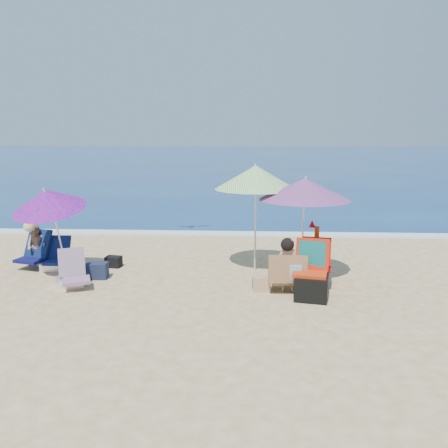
{
  "coord_description": "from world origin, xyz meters",
  "views": [
    {
      "loc": [
        0.14,
        -7.46,
        2.78
      ],
      "look_at": [
        -0.3,
        1.0,
        1.1
      ],
      "focal_mm": 37.5,
      "sensor_mm": 36.0,
      "label": 1
    }
  ],
  "objects_px": {
    "furled_umbrella": "(315,248)",
    "camp_chair_right": "(313,271)",
    "umbrella_turquoise": "(305,189)",
    "camp_chair_left": "(311,281)",
    "chair_rainbow": "(71,277)",
    "umbrella_striped": "(255,177)",
    "person_center": "(288,266)",
    "person_left": "(36,246)",
    "chair_navy": "(56,260)",
    "umbrella_blue": "(48,199)"
  },
  "relations": [
    {
      "from": "furled_umbrella",
      "to": "camp_chair_right",
      "type": "distance_m",
      "value": 0.57
    },
    {
      "from": "umbrella_turquoise",
      "to": "camp_chair_left",
      "type": "distance_m",
      "value": 1.8
    },
    {
      "from": "chair_rainbow",
      "to": "camp_chair_right",
      "type": "bearing_deg",
      "value": 0.81
    },
    {
      "from": "umbrella_striped",
      "to": "person_center",
      "type": "relative_size",
      "value": 2.22
    },
    {
      "from": "umbrella_striped",
      "to": "person_left",
      "type": "bearing_deg",
      "value": -179.87
    },
    {
      "from": "umbrella_striped",
      "to": "camp_chair_left",
      "type": "bearing_deg",
      "value": -59.39
    },
    {
      "from": "camp_chair_left",
      "to": "person_left",
      "type": "height_order",
      "value": "person_left"
    },
    {
      "from": "chair_rainbow",
      "to": "furled_umbrella",
      "type": "bearing_deg",
      "value": 6.83
    },
    {
      "from": "umbrella_turquoise",
      "to": "person_center",
      "type": "height_order",
      "value": "umbrella_turquoise"
    },
    {
      "from": "chair_rainbow",
      "to": "person_left",
      "type": "xyz_separation_m",
      "value": [
        -1.18,
        1.18,
        0.28
      ]
    },
    {
      "from": "furled_umbrella",
      "to": "camp_chair_left",
      "type": "xyz_separation_m",
      "value": [
        -0.18,
        -0.94,
        -0.34
      ]
    },
    {
      "from": "person_left",
      "to": "furled_umbrella",
      "type": "bearing_deg",
      "value": -6.47
    },
    {
      "from": "person_center",
      "to": "umbrella_striped",
      "type": "bearing_deg",
      "value": 113.28
    },
    {
      "from": "chair_navy",
      "to": "person_left",
      "type": "distance_m",
      "value": 0.54
    },
    {
      "from": "chair_rainbow",
      "to": "person_center",
      "type": "xyz_separation_m",
      "value": [
        3.91,
        -0.12,
        0.3
      ]
    },
    {
      "from": "umbrella_striped",
      "to": "person_left",
      "type": "distance_m",
      "value": 4.75
    },
    {
      "from": "umbrella_striped",
      "to": "camp_chair_right",
      "type": "height_order",
      "value": "umbrella_striped"
    },
    {
      "from": "chair_rainbow",
      "to": "person_center",
      "type": "height_order",
      "value": "person_center"
    },
    {
      "from": "chair_rainbow",
      "to": "camp_chair_right",
      "type": "xyz_separation_m",
      "value": [
        4.38,
        0.06,
        0.16
      ]
    },
    {
      "from": "chair_navy",
      "to": "camp_chair_left",
      "type": "xyz_separation_m",
      "value": [
        5.02,
        -1.49,
        0.12
      ]
    },
    {
      "from": "person_left",
      "to": "person_center",
      "type": "bearing_deg",
      "value": -14.28
    },
    {
      "from": "umbrella_blue",
      "to": "camp_chair_left",
      "type": "xyz_separation_m",
      "value": [
        4.82,
        -0.88,
        -1.24
      ]
    },
    {
      "from": "umbrella_striped",
      "to": "camp_chair_right",
      "type": "relative_size",
      "value": 2.3
    },
    {
      "from": "umbrella_striped",
      "to": "chair_rainbow",
      "type": "relative_size",
      "value": 2.71
    },
    {
      "from": "umbrella_blue",
      "to": "chair_rainbow",
      "type": "relative_size",
      "value": 2.34
    },
    {
      "from": "camp_chair_left",
      "to": "chair_rainbow",
      "type": "bearing_deg",
      "value": 174.63
    },
    {
      "from": "umbrella_blue",
      "to": "person_center",
      "type": "bearing_deg",
      "value": -7.59
    },
    {
      "from": "umbrella_blue",
      "to": "person_center",
      "type": "height_order",
      "value": "umbrella_blue"
    },
    {
      "from": "chair_rainbow",
      "to": "person_left",
      "type": "bearing_deg",
      "value": 135.08
    },
    {
      "from": "chair_navy",
      "to": "chair_rainbow",
      "type": "relative_size",
      "value": 0.81
    },
    {
      "from": "umbrella_striped",
      "to": "chair_rainbow",
      "type": "xyz_separation_m",
      "value": [
        -3.35,
        -1.19,
        -1.72
      ]
    },
    {
      "from": "chair_navy",
      "to": "chair_rainbow",
      "type": "height_order",
      "value": "chair_rainbow"
    },
    {
      "from": "umbrella_striped",
      "to": "umbrella_blue",
      "type": "relative_size",
      "value": 1.16
    },
    {
      "from": "chair_navy",
      "to": "camp_chair_right",
      "type": "xyz_separation_m",
      "value": [
        5.11,
        -1.02,
        0.17
      ]
    },
    {
      "from": "camp_chair_left",
      "to": "camp_chair_right",
      "type": "relative_size",
      "value": 1.05
    },
    {
      "from": "chair_navy",
      "to": "camp_chair_right",
      "type": "bearing_deg",
      "value": -11.33
    },
    {
      "from": "furled_umbrella",
      "to": "camp_chair_left",
      "type": "bearing_deg",
      "value": -100.99
    },
    {
      "from": "person_center",
      "to": "person_left",
      "type": "xyz_separation_m",
      "value": [
        -5.09,
        1.29,
        -0.02
      ]
    },
    {
      "from": "umbrella_striped",
      "to": "umbrella_blue",
      "type": "distance_m",
      "value": 3.97
    },
    {
      "from": "camp_chair_left",
      "to": "camp_chair_right",
      "type": "distance_m",
      "value": 0.48
    },
    {
      "from": "chair_rainbow",
      "to": "chair_navy",
      "type": "bearing_deg",
      "value": 123.9
    },
    {
      "from": "chair_navy",
      "to": "camp_chair_right",
      "type": "distance_m",
      "value": 5.21
    },
    {
      "from": "person_left",
      "to": "umbrella_turquoise",
      "type": "bearing_deg",
      "value": -5.13
    },
    {
      "from": "umbrella_turquoise",
      "to": "umbrella_blue",
      "type": "xyz_separation_m",
      "value": [
        -4.79,
        -0.21,
        -0.2
      ]
    },
    {
      "from": "umbrella_striped",
      "to": "person_center",
      "type": "bearing_deg",
      "value": -66.72
    },
    {
      "from": "umbrella_blue",
      "to": "furled_umbrella",
      "type": "xyz_separation_m",
      "value": [
        5.01,
        0.06,
        -0.89
      ]
    },
    {
      "from": "chair_rainbow",
      "to": "camp_chair_left",
      "type": "height_order",
      "value": "camp_chair_left"
    },
    {
      "from": "umbrella_striped",
      "to": "person_center",
      "type": "xyz_separation_m",
      "value": [
        0.56,
        -1.3,
        -1.42
      ]
    },
    {
      "from": "chair_rainbow",
      "to": "person_center",
      "type": "bearing_deg",
      "value": -1.75
    },
    {
      "from": "umbrella_blue",
      "to": "chair_rainbow",
      "type": "distance_m",
      "value": 1.53
    }
  ]
}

